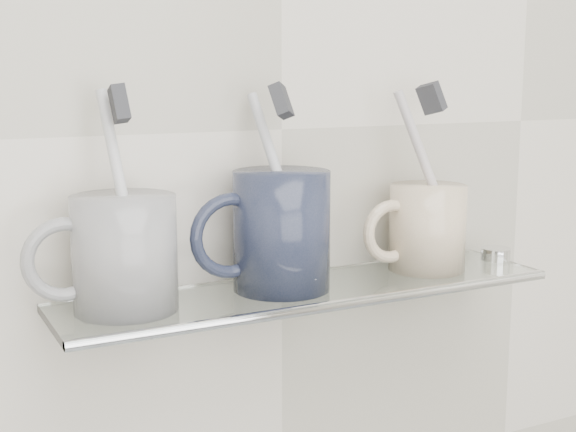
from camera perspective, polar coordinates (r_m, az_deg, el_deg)
wall_back at (r=0.82m, az=-0.45°, el=6.18°), size 2.50×0.00×2.50m
shelf_glass at (r=0.79m, az=1.59°, el=-5.31°), size 0.50×0.12×0.01m
shelf_rail at (r=0.74m, az=3.66°, el=-6.33°), size 0.50×0.01×0.01m
bracket_left at (r=0.77m, az=-14.22°, el=-7.02°), size 0.02×0.03×0.02m
bracket_right at (r=0.94m, az=11.47°, el=-3.62°), size 0.02×0.03×0.02m
mug_left at (r=0.72m, az=-11.53°, el=-2.62°), size 0.10×0.10×0.10m
mug_left_handle at (r=0.70m, az=-15.60°, el=-3.01°), size 0.07×0.01×0.07m
toothbrush_left at (r=0.71m, az=-11.67°, el=1.32°), size 0.03×0.06×0.19m
bristles_left at (r=0.70m, az=-11.91°, el=7.81°), size 0.02×0.03×0.04m
mug_center at (r=0.77m, az=-0.46°, el=-1.05°), size 0.12×0.12×0.12m
mug_center_handle at (r=0.75m, az=-4.08°, el=-1.41°), size 0.08×0.01×0.08m
toothbrush_center at (r=0.76m, az=-0.47°, el=2.15°), size 0.04×0.09×0.18m
bristles_center at (r=0.75m, az=-0.48°, el=8.19°), size 0.03×0.04×0.04m
mug_right at (r=0.86m, az=9.89°, el=-0.81°), size 0.09×0.09×0.09m
mug_right_handle at (r=0.83m, az=7.33°, el=-1.09°), size 0.07×0.01×0.07m
toothbrush_right at (r=0.85m, az=10.00°, el=2.86°), size 0.08×0.03×0.18m
bristles_right at (r=0.84m, az=10.17°, el=8.25°), size 0.03×0.03×0.04m
chrome_cap at (r=0.93m, az=14.55°, el=-2.62°), size 0.03×0.03×0.01m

